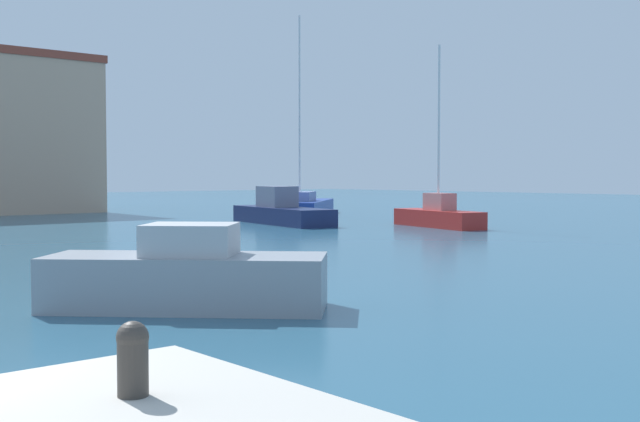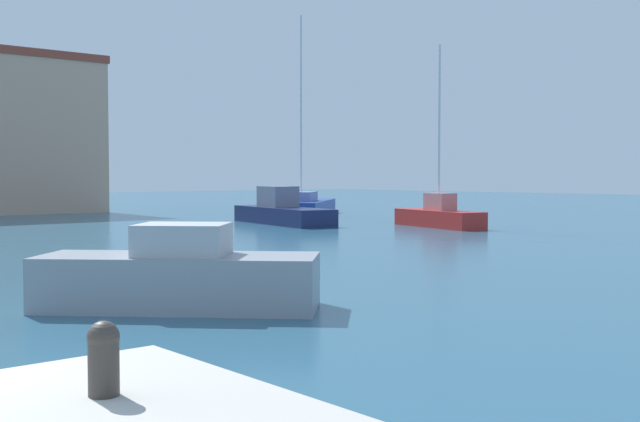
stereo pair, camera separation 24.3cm
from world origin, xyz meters
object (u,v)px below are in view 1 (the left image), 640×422
at_px(mooring_bollard, 133,356).
at_px(motorboat_navy_behind_lamppost, 281,212).
at_px(sailboat_red_distant_north, 438,215).
at_px(motorboat_grey_near_pier, 187,277).
at_px(sailboat_blue_outer_mooring, 299,206).

bearing_deg(mooring_bollard, motorboat_navy_behind_lamppost, 49.91).
xyz_separation_m(sailboat_red_distant_north, motorboat_grey_near_pier, (-21.03, -11.89, 0.01)).
height_order(mooring_bollard, sailboat_blue_outer_mooring, sailboat_blue_outer_mooring).
relative_size(sailboat_red_distant_north, motorboat_grey_near_pier, 1.79).
height_order(mooring_bollard, motorboat_navy_behind_lamppost, motorboat_navy_behind_lamppost).
xyz_separation_m(mooring_bollard, sailboat_red_distant_north, (25.97, 19.23, -0.60)).
bearing_deg(sailboat_red_distant_north, mooring_bollard, -143.48).
bearing_deg(sailboat_red_distant_north, motorboat_grey_near_pier, -150.51).
height_order(sailboat_blue_outer_mooring, motorboat_grey_near_pier, sailboat_blue_outer_mooring).
relative_size(motorboat_navy_behind_lamppost, sailboat_blue_outer_mooring, 0.64).
bearing_deg(motorboat_navy_behind_lamppost, motorboat_grey_near_pier, -132.24).
distance_m(mooring_bollard, motorboat_navy_behind_lamppost, 34.04).
distance_m(sailboat_blue_outer_mooring, motorboat_grey_near_pier, 33.60).
xyz_separation_m(motorboat_navy_behind_lamppost, motorboat_grey_near_pier, (-16.98, -18.70, -0.02)).
bearing_deg(motorboat_navy_behind_lamppost, mooring_bollard, -130.09).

